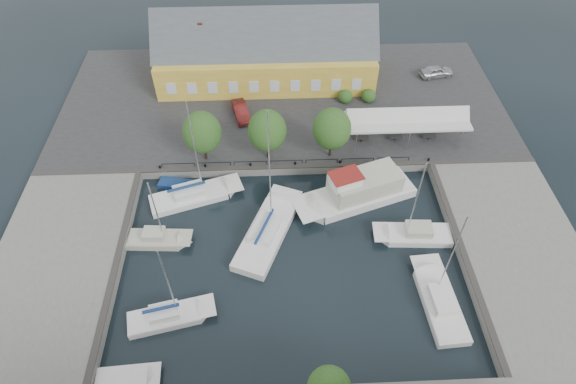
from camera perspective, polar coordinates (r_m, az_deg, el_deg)
The scene contains 19 objects.
ground at distance 47.47m, azimuth 0.30°, elevation -6.53°, with size 140.00×140.00×0.00m, color black.
north_quay at distance 63.62m, azimuth -0.64°, elevation 10.60°, with size 56.00×26.00×1.00m, color #2D2D30.
west_quay at distance 50.28m, azimuth -25.79°, elevation -8.20°, with size 12.00×24.00×1.00m, color slate.
east_quay at distance 51.50m, azimuth 25.85°, elevation -6.53°, with size 12.00×24.00×1.00m, color slate.
quay_edge_fittings at distance 49.65m, azimuth 0.08°, elevation -1.40°, with size 56.00×24.72×0.40m.
warehouse at distance 65.92m, azimuth -3.18°, elevation 16.04°, with size 28.56×14.00×9.55m.
tent_canopy at distance 57.04m, azimuth 13.98°, elevation 8.17°, with size 14.00×4.00×2.83m.
quay_trees at distance 52.23m, azimuth -2.48°, elevation 7.29°, with size 18.20×4.20×6.30m.
car_silver at distance 70.18m, azimuth 17.22°, elevation 13.50°, with size 1.83×4.55×1.55m, color #B7BBBF.
car_red at distance 60.25m, azimuth -5.61°, elevation 9.50°, with size 1.62×4.66×1.53m, color maroon.
center_sailboat at distance 48.15m, azimuth -2.45°, elevation -4.81°, with size 7.40×11.64×15.22m.
trawler at distance 51.36m, azimuth 8.35°, elevation -0.02°, with size 13.69×8.05×5.00m.
east_boat_b at distance 49.61m, azimuth 14.69°, elevation -5.00°, with size 7.94×3.00×10.71m.
east_boat_c at distance 45.83m, azimuth 17.47°, elevation -12.29°, with size 3.44×9.28×11.54m.
west_boat_a at distance 52.41m, azimuth -11.07°, elevation -0.50°, with size 10.22×5.75×12.99m.
west_boat_b at distance 49.32m, azimuth -15.10°, elevation -5.54°, with size 6.50×2.56×8.99m.
west_boat_d at distance 44.26m, azimuth -13.84°, elevation -14.20°, with size 7.86×3.85×10.31m.
launch_sw at distance 42.88m, azimuth -18.48°, elevation -20.28°, with size 5.28×2.24×0.98m.
launch_nw at distance 54.26m, azimuth -13.23°, elevation 0.80°, with size 4.01×2.26×0.88m.
Camera 1 is at (-1.41, -28.31, 38.07)m, focal length 30.00 mm.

